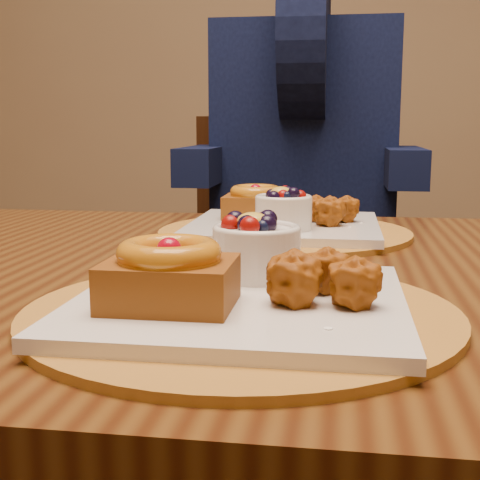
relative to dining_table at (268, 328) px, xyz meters
name	(u,v)px	position (x,y,z in m)	size (l,w,h in m)	color
dining_table	(268,328)	(0.00, 0.00, 0.00)	(1.60, 0.90, 0.76)	#351809
place_setting_near	(239,290)	(0.00, -0.22, 0.10)	(0.38, 0.38, 0.08)	brown
place_setting_far	(283,222)	(0.00, 0.22, 0.10)	(0.38, 0.38, 0.08)	brown
chair_far	(257,273)	(-0.14, 0.98, -0.16)	(0.54, 0.54, 0.94)	black
diner	(305,108)	(-0.01, 0.92, 0.28)	(0.55, 0.52, 0.90)	black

